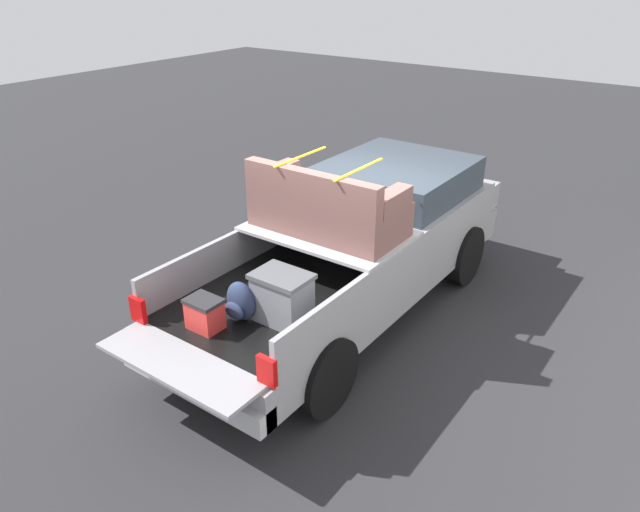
# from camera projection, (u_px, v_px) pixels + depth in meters

# --- Properties ---
(ground_plane) EXTENTS (40.00, 40.00, 0.00)m
(ground_plane) POSITION_uv_depth(u_px,v_px,m) (346.00, 313.00, 8.10)
(ground_plane) COLOR #262628
(pickup_truck) EXTENTS (6.05, 2.06, 2.23)m
(pickup_truck) POSITION_uv_depth(u_px,v_px,m) (362.00, 240.00, 7.93)
(pickup_truck) COLOR gray
(pickup_truck) RESTS_ON ground_plane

